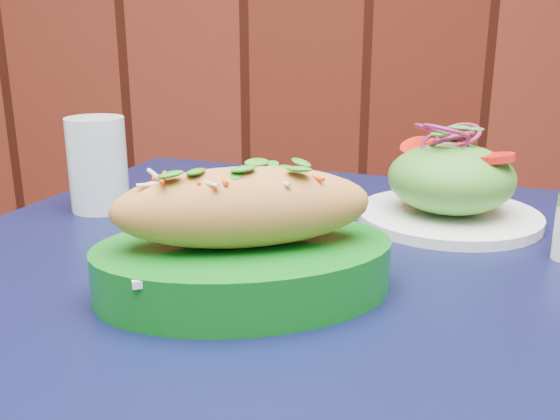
{
  "coord_description": "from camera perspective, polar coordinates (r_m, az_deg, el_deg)",
  "views": [
    {
      "loc": [
        0.15,
        0.9,
        0.98
      ],
      "look_at": [
        0.14,
        1.45,
        0.81
      ],
      "focal_mm": 40.0,
      "sensor_mm": 36.0,
      "label": 1
    }
  ],
  "objects": [
    {
      "name": "cafe_table",
      "position": [
        0.64,
        2.09,
        -12.67
      ],
      "size": [
        1.02,
        1.02,
        0.75
      ],
      "rotation": [
        0.0,
        0.0,
        -0.34
      ],
      "color": "black",
      "rests_on": "ground"
    },
    {
      "name": "banh_mi_basket",
      "position": [
        0.53,
        -3.33,
        -2.95
      ],
      "size": [
        0.29,
        0.22,
        0.12
      ],
      "rotation": [
        0.0,
        0.0,
        0.2
      ],
      "color": "#0C6B16",
      "rests_on": "cafe_table"
    },
    {
      "name": "salad_plate",
      "position": [
        0.75,
        15.31,
        2.21
      ],
      "size": [
        0.21,
        0.21,
        0.12
      ],
      "rotation": [
        0.0,
        0.0,
        0.2
      ],
      "color": "white",
      "rests_on": "cafe_table"
    },
    {
      "name": "water_glass",
      "position": [
        0.8,
        -16.32,
        4.03
      ],
      "size": [
        0.07,
        0.07,
        0.12
      ],
      "primitive_type": "cylinder",
      "color": "silver",
      "rests_on": "cafe_table"
    }
  ]
}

